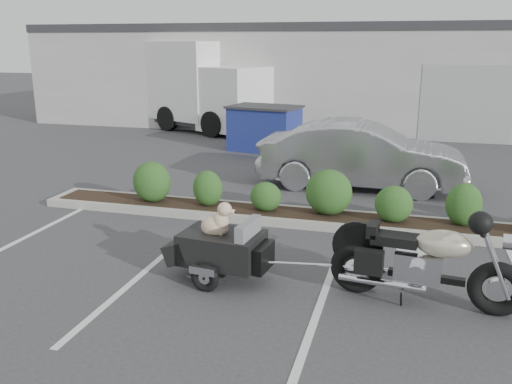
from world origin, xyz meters
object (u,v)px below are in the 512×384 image
(sedan, at_px, (361,155))
(dumpster, at_px, (265,128))
(motorcycle, at_px, (424,263))
(delivery_truck, at_px, (191,87))
(pet_trailer, at_px, (221,246))

(sedan, distance_m, dumpster, 5.08)
(sedan, height_order, dumpster, sedan)
(sedan, bearing_deg, motorcycle, -166.87)
(dumpster, distance_m, delivery_truck, 5.60)
(pet_trailer, relative_size, dumpster, 0.85)
(pet_trailer, xyz_separation_m, dumpster, (-1.87, 9.54, 0.21))
(sedan, bearing_deg, dumpster, 41.40)
(pet_trailer, bearing_deg, motorcycle, 5.75)
(sedan, relative_size, dumpster, 1.99)
(sedan, distance_m, delivery_truck, 10.63)
(motorcycle, xyz_separation_m, pet_trailer, (-2.78, 0.03, -0.07))
(pet_trailer, height_order, sedan, sedan)
(motorcycle, bearing_deg, dumpster, 122.26)
(motorcycle, xyz_separation_m, delivery_truck, (-8.66, 13.38, 1.03))
(motorcycle, height_order, delivery_truck, delivery_truck)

